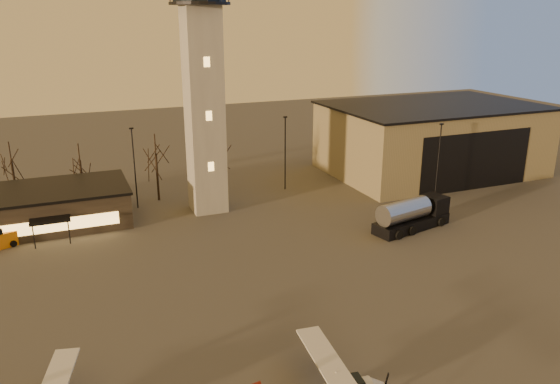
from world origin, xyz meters
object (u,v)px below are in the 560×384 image
control_tower (203,76)px  terminal (11,211)px  hangar (431,138)px  fuel_truck (411,217)px

control_tower → terminal: (-21.99, 1.98, -14.17)m
terminal → hangar: bearing=2.0°
hangar → control_tower: bearing=-173.7°
control_tower → hangar: 37.90m
hangar → terminal: 58.11m
fuel_truck → control_tower: bearing=130.2°
hangar → fuel_truck: (-16.62, -18.90, -3.73)m
control_tower → hangar: bearing=6.3°
control_tower → fuel_truck: control_tower is taller
fuel_truck → terminal: bearing=145.6°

